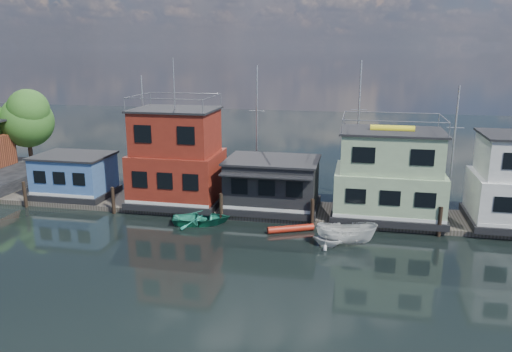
% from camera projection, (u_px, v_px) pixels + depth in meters
% --- Properties ---
extents(ground, '(160.00, 160.00, 0.00)m').
position_uv_depth(ground, '(245.00, 278.00, 29.06)').
color(ground, black).
rests_on(ground, ground).
extents(dock, '(48.00, 5.00, 0.40)m').
position_uv_depth(dock, '(278.00, 211.00, 40.39)').
color(dock, '#595147').
rests_on(dock, ground).
extents(houseboat_blue, '(6.40, 4.90, 3.66)m').
position_uv_depth(houseboat_blue, '(75.00, 175.00, 43.43)').
color(houseboat_blue, black).
rests_on(houseboat_blue, dock).
extents(houseboat_red, '(7.40, 5.90, 11.86)m').
position_uv_depth(houseboat_red, '(177.00, 159.00, 41.09)').
color(houseboat_red, black).
rests_on(houseboat_red, dock).
extents(houseboat_dark, '(7.40, 6.10, 4.06)m').
position_uv_depth(houseboat_dark, '(272.00, 184.00, 39.91)').
color(houseboat_dark, black).
rests_on(houseboat_dark, dock).
extents(houseboat_green, '(8.40, 5.90, 7.03)m').
position_uv_depth(houseboat_green, '(389.00, 176.00, 37.88)').
color(houseboat_green, black).
rests_on(houseboat_green, dock).
extents(pilings, '(42.28, 0.28, 2.20)m').
position_uv_depth(pilings, '(268.00, 210.00, 37.57)').
color(pilings, '#2D2116').
rests_on(pilings, ground).
extents(background_masts, '(36.40, 0.16, 12.00)m').
position_uv_depth(background_masts, '(343.00, 135.00, 43.81)').
color(background_masts, silver).
rests_on(background_masts, ground).
extents(dinghy_teal, '(5.12, 4.28, 0.91)m').
position_uv_depth(dinghy_teal, '(201.00, 218.00, 37.79)').
color(dinghy_teal, '#279173').
rests_on(dinghy_teal, ground).
extents(dinghy_white, '(2.45, 2.24, 1.09)m').
position_uv_depth(dinghy_white, '(327.00, 239.00, 33.46)').
color(dinghy_white, white).
rests_on(dinghy_white, ground).
extents(motorboat, '(4.22, 1.85, 1.59)m').
position_uv_depth(motorboat, '(346.00, 234.00, 33.73)').
color(motorboat, silver).
rests_on(motorboat, ground).
extents(red_kayak, '(3.33, 1.91, 0.50)m').
position_uv_depth(red_kayak, '(291.00, 229.00, 36.20)').
color(red_kayak, '#A82111').
rests_on(red_kayak, ground).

